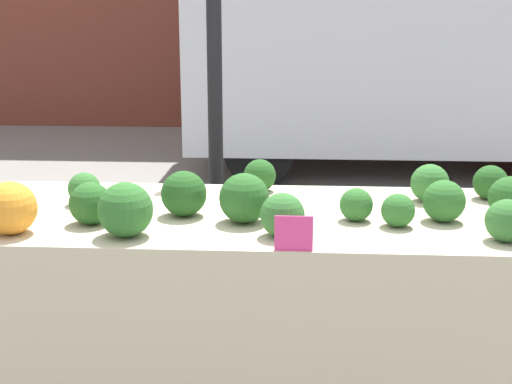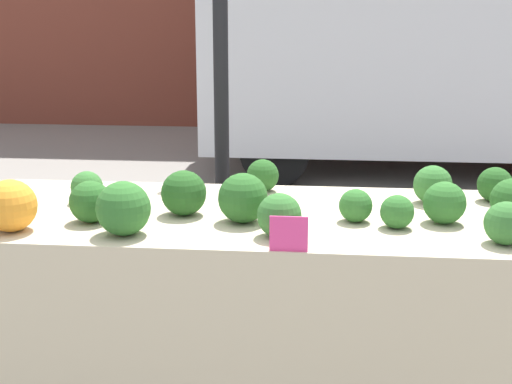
{
  "view_description": "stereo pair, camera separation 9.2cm",
  "coord_description": "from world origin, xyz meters",
  "views": [
    {
      "loc": [
        0.16,
        -2.54,
        1.64
      ],
      "look_at": [
        0.0,
        0.0,
        0.99
      ],
      "focal_mm": 50.0,
      "sensor_mm": 36.0,
      "label": 1
    },
    {
      "loc": [
        0.25,
        -2.53,
        1.64
      ],
      "look_at": [
        0.0,
        0.0,
        0.99
      ],
      "focal_mm": 50.0,
      "sensor_mm": 36.0,
      "label": 2
    }
  ],
  "objects": [
    {
      "name": "broccoli_head_0",
      "position": [
        0.91,
        -0.02,
        0.99
      ],
      "size": [
        0.16,
        0.16,
        0.16
      ],
      "color": "#285B23",
      "rests_on": "market_table"
    },
    {
      "name": "broccoli_head_9",
      "position": [
        -0.26,
        -0.05,
        0.99
      ],
      "size": [
        0.17,
        0.17,
        0.17
      ],
      "color": "#23511E",
      "rests_on": "market_table"
    },
    {
      "name": "broccoli_head_5",
      "position": [
        0.36,
        -0.08,
        0.97
      ],
      "size": [
        0.12,
        0.12,
        0.12
      ],
      "color": "#2D6628",
      "rests_on": "market_table"
    },
    {
      "name": "broccoli_head_11",
      "position": [
        -0.41,
        -0.31,
        1.0
      ],
      "size": [
        0.18,
        0.18,
        0.18
      ],
      "color": "#2D6628",
      "rests_on": "market_table"
    },
    {
      "name": "tent_pole",
      "position": [
        -0.24,
        0.78,
        1.12
      ],
      "size": [
        0.07,
        0.07,
        2.25
      ],
      "color": "black",
      "rests_on": "ground_plane"
    },
    {
      "name": "broccoli_head_6",
      "position": [
        0.1,
        -0.28,
        0.98
      ],
      "size": [
        0.15,
        0.15,
        0.15
      ],
      "color": "#336B2D",
      "rests_on": "market_table"
    },
    {
      "name": "orange_cauliflower",
      "position": [
        -0.8,
        -0.31,
        1.0
      ],
      "size": [
        0.18,
        0.18,
        0.18
      ],
      "color": "orange",
      "rests_on": "market_table"
    },
    {
      "name": "broccoli_head_13",
      "position": [
        0.67,
        0.2,
        0.98
      ],
      "size": [
        0.15,
        0.15,
        0.15
      ],
      "color": "#336B2D",
      "rests_on": "market_table"
    },
    {
      "name": "broccoli_head_3",
      "position": [
        -0.01,
        0.33,
        0.98
      ],
      "size": [
        0.13,
        0.13,
        0.13
      ],
      "color": "#23511E",
      "rests_on": "market_table"
    },
    {
      "name": "broccoli_head_4",
      "position": [
        0.83,
        -0.28,
        0.98
      ],
      "size": [
        0.14,
        0.14,
        0.14
      ],
      "color": "#336B2D",
      "rests_on": "market_table"
    },
    {
      "name": "broccoli_head_2",
      "position": [
        0.67,
        -0.07,
        0.98
      ],
      "size": [
        0.15,
        0.15,
        0.15
      ],
      "color": "#2D6628",
      "rests_on": "market_table"
    },
    {
      "name": "price_sign",
      "position": [
        0.14,
        -0.42,
        0.97
      ],
      "size": [
        0.12,
        0.01,
        0.11
      ],
      "color": "#E53D84",
      "rests_on": "market_table"
    },
    {
      "name": "broccoli_head_7",
      "position": [
        -0.57,
        -0.18,
        0.98
      ],
      "size": [
        0.15,
        0.15,
        0.15
      ],
      "color": "#285B23",
      "rests_on": "market_table"
    },
    {
      "name": "market_table",
      "position": [
        0.0,
        -0.07,
        0.8
      ],
      "size": [
        2.24,
        0.87,
        0.91
      ],
      "color": "beige",
      "rests_on": "ground_plane"
    },
    {
      "name": "broccoli_head_8",
      "position": [
        -0.03,
        -0.12,
        1.0
      ],
      "size": [
        0.18,
        0.18,
        0.18
      ],
      "color": "#285B23",
      "rests_on": "market_table"
    },
    {
      "name": "broccoli_head_1",
      "position": [
        -0.67,
        0.08,
        0.97
      ],
      "size": [
        0.13,
        0.13,
        0.13
      ],
      "color": "#336B2D",
      "rests_on": "market_table"
    },
    {
      "name": "broccoli_head_12",
      "position": [
        0.5,
        -0.14,
        0.97
      ],
      "size": [
        0.12,
        0.12,
        0.12
      ],
      "color": "#2D6628",
      "rests_on": "market_table"
    },
    {
      "name": "parked_truck",
      "position": [
        1.16,
        4.93,
        1.25
      ],
      "size": [
        4.56,
        1.97,
        2.37
      ],
      "color": "silver",
      "rests_on": "ground_plane"
    },
    {
      "name": "broccoli_head_10",
      "position": [
        0.91,
        0.25,
        0.98
      ],
      "size": [
        0.14,
        0.14,
        0.14
      ],
      "color": "#23511E",
      "rests_on": "market_table"
    }
  ]
}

